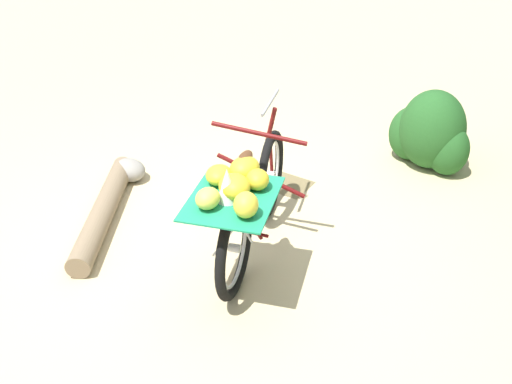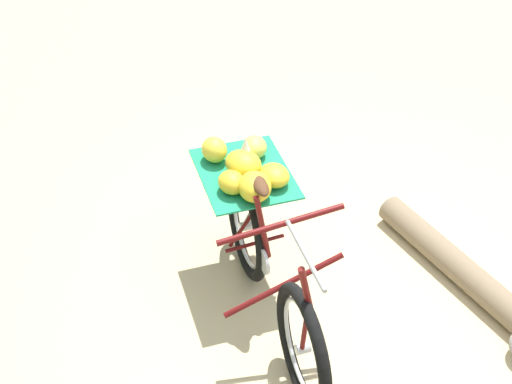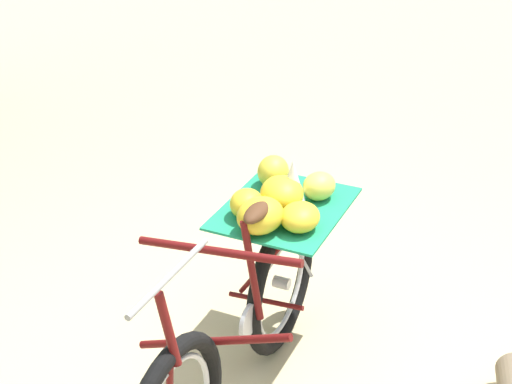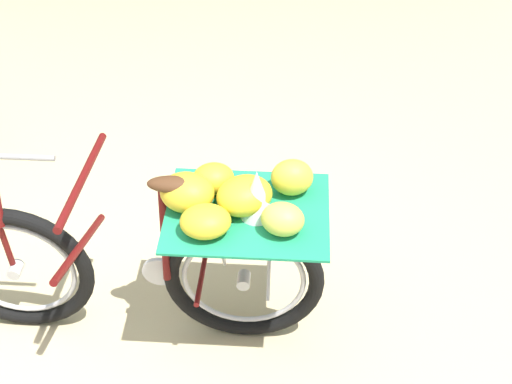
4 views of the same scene
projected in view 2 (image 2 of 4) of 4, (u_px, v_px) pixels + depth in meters
The scene contains 3 objects.
ground_plane at pixel (312, 314), 4.66m from camera, with size 60.00×60.00×0.00m, color #C6B284.
bicycle at pixel (263, 243), 4.39m from camera, with size 0.94×1.78×1.03m.
fallen_log at pixel (465, 273), 4.82m from camera, with size 0.19×0.19×1.55m, color #7F6B51.
Camera 2 is at (0.31, 3.18, 3.50)m, focal length 52.08 mm.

